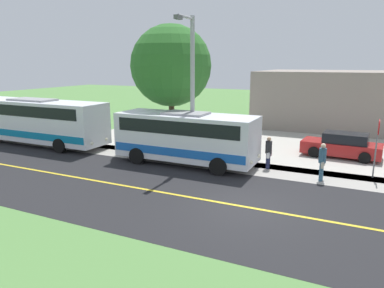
{
  "coord_description": "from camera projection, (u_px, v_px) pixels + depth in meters",
  "views": [
    {
      "loc": [
        12.58,
        3.71,
        5.45
      ],
      "look_at": [
        -3.5,
        -3.93,
        1.4
      ],
      "focal_mm": 33.49,
      "sensor_mm": 36.0,
      "label": 1
    }
  ],
  "objects": [
    {
      "name": "road_surface",
      "position": [
        245.0,
        207.0,
        13.84
      ],
      "size": [
        8.0,
        100.0,
        0.01
      ],
      "primitive_type": "cube",
      "color": "black",
      "rests_on": "ground"
    },
    {
      "name": "pedestrian_with_bags",
      "position": [
        322.0,
        161.0,
        16.74
      ],
      "size": [
        0.72,
        0.34,
        1.81
      ],
      "color": "#335972",
      "rests_on": "ground"
    },
    {
      "name": "pedestrian_waiting",
      "position": [
        269.0,
        152.0,
        18.74
      ],
      "size": [
        0.72,
        0.34,
        1.69
      ],
      "color": "#1E2347",
      "rests_on": "ground"
    },
    {
      "name": "parking_lot_surface",
      "position": [
        345.0,
        148.0,
        23.51
      ],
      "size": [
        14.0,
        36.0,
        0.01
      ],
      "primitive_type": "cube",
      "color": "#B2ADA3",
      "rests_on": "ground"
    },
    {
      "name": "tree_curbside",
      "position": [
        171.0,
        66.0,
        22.22
      ],
      "size": [
        5.05,
        5.05,
        7.8
      ],
      "color": "#4C3826",
      "rests_on": "ground"
    },
    {
      "name": "stop_sign",
      "position": [
        377.0,
        138.0,
        16.88
      ],
      "size": [
        0.76,
        0.07,
        2.88
      ],
      "color": "slate",
      "rests_on": "ground"
    },
    {
      "name": "commercial_building",
      "position": [
        364.0,
        100.0,
        30.56
      ],
      "size": [
        10.0,
        17.18,
        4.76
      ],
      "primitive_type": "cube",
      "color": "gray",
      "rests_on": "ground"
    },
    {
      "name": "shuttle_bus_front",
      "position": [
        186.0,
        135.0,
        19.51
      ],
      "size": [
        2.76,
        7.85,
        2.86
      ],
      "color": "white",
      "rests_on": "ground"
    },
    {
      "name": "road_centre_line",
      "position": [
        245.0,
        207.0,
        13.84
      ],
      "size": [
        0.16,
        100.0,
        0.0
      ],
      "primitive_type": "cube",
      "color": "gold",
      "rests_on": "ground"
    },
    {
      "name": "street_light_pole",
      "position": [
        191.0,
        84.0,
        19.11
      ],
      "size": [
        1.97,
        0.24,
        7.83
      ],
      "color": "#9E9EA3",
      "rests_on": "ground"
    },
    {
      "name": "transit_bus_rear",
      "position": [
        34.0,
        119.0,
        24.27
      ],
      "size": [
        2.71,
        11.06,
        3.1
      ],
      "color": "white",
      "rests_on": "ground"
    },
    {
      "name": "parked_car_near",
      "position": [
        342.0,
        145.0,
        21.09
      ],
      "size": [
        2.26,
        4.52,
        1.45
      ],
      "color": "#A51E1E",
      "rests_on": "ground"
    },
    {
      "name": "sidewalk",
      "position": [
        275.0,
        171.0,
        18.42
      ],
      "size": [
        2.4,
        100.0,
        0.01
      ],
      "primitive_type": "cube",
      "color": "#9E9991",
      "rests_on": "ground"
    },
    {
      "name": "ground_plane",
      "position": [
        245.0,
        207.0,
        13.84
      ],
      "size": [
        120.0,
        120.0,
        0.0
      ],
      "primitive_type": "plane",
      "color": "#548442"
    }
  ]
}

